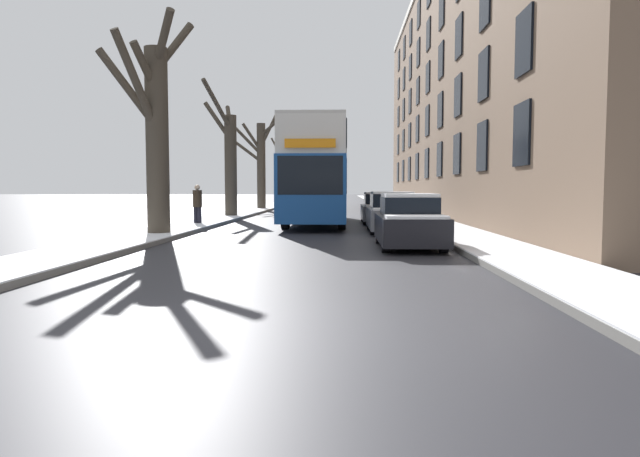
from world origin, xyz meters
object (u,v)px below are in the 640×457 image
at_px(bare_tree_left_1, 229,160).
at_px(bare_tree_left_2, 260,161).
at_px(bare_tree_left_3, 281,171).
at_px(double_decker_bus, 318,170).
at_px(parked_car_2, 382,209).
at_px(oncoming_van, 305,193).
at_px(parked_car_1, 392,213).
at_px(pedestrian_left_sidewalk, 197,204).
at_px(bare_tree_left_0, 155,129).
at_px(parked_car_0, 409,223).

height_order(bare_tree_left_1, bare_tree_left_2, bare_tree_left_2).
bearing_deg(bare_tree_left_3, double_decker_bus, -80.58).
bearing_deg(parked_car_2, bare_tree_left_1, 152.95).
bearing_deg(double_decker_bus, bare_tree_left_1, 135.65).
distance_m(bare_tree_left_1, oncoming_van, 15.72).
height_order(parked_car_1, oncoming_van, oncoming_van).
bearing_deg(pedestrian_left_sidewalk, oncoming_van, 102.27).
distance_m(bare_tree_left_1, bare_tree_left_3, 25.18).
bearing_deg(double_decker_bus, pedestrian_left_sidewalk, -157.57).
distance_m(bare_tree_left_3, parked_car_2, 30.48).
relative_size(bare_tree_left_3, oncoming_van, 1.42).
relative_size(bare_tree_left_0, double_decker_bus, 0.61).
distance_m(parked_car_1, pedestrian_left_sidewalk, 8.48).
relative_size(bare_tree_left_3, pedestrian_left_sidewalk, 4.04).
bearing_deg(bare_tree_left_2, bare_tree_left_1, -89.62).
bearing_deg(oncoming_van, parked_car_2, -75.77).
xyz_separation_m(bare_tree_left_1, parked_car_0, (8.06, -15.43, -2.53)).
distance_m(bare_tree_left_0, parked_car_1, 8.92).
relative_size(bare_tree_left_1, double_decker_bus, 0.62).
bearing_deg(bare_tree_left_0, double_decker_bus, 56.09).
bearing_deg(bare_tree_left_3, parked_car_2, -74.75).
bearing_deg(parked_car_1, pedestrian_left_sidewalk, 161.45).
distance_m(bare_tree_left_1, parked_car_2, 9.40).
relative_size(bare_tree_left_1, parked_car_0, 1.82).
bearing_deg(bare_tree_left_2, pedestrian_left_sidewalk, -89.68).
distance_m(parked_car_0, parked_car_1, 5.70).
relative_size(bare_tree_left_1, bare_tree_left_2, 0.98).
xyz_separation_m(bare_tree_left_3, double_decker_bus, (5.00, -30.13, -0.87)).
xyz_separation_m(bare_tree_left_1, oncoming_van, (3.14, 15.27, -1.97)).
distance_m(double_decker_bus, parked_car_0, 11.05).
xyz_separation_m(double_decker_bus, parked_car_0, (2.99, -10.48, -1.81)).
xyz_separation_m(parked_car_0, parked_car_1, (0.00, 5.70, 0.01)).
relative_size(bare_tree_left_0, bare_tree_left_1, 1.00).
relative_size(bare_tree_left_2, oncoming_van, 1.45).
bearing_deg(bare_tree_left_0, pedestrian_left_sidewalk, 90.28).
distance_m(bare_tree_left_1, double_decker_bus, 7.12).
distance_m(bare_tree_left_1, bare_tree_left_2, 12.07).
xyz_separation_m(double_decker_bus, oncoming_van, (-1.93, 20.23, -1.25)).
xyz_separation_m(bare_tree_left_0, bare_tree_left_2, (-0.13, 24.47, 0.14)).
height_order(double_decker_bus, parked_car_0, double_decker_bus).
height_order(bare_tree_left_0, parked_car_2, bare_tree_left_0).
height_order(bare_tree_left_2, parked_car_1, bare_tree_left_2).
relative_size(double_decker_bus, parked_car_1, 2.64).
height_order(bare_tree_left_2, oncoming_van, bare_tree_left_2).
distance_m(parked_car_0, pedestrian_left_sidewalk, 11.63).
distance_m(double_decker_bus, oncoming_van, 20.36).
relative_size(parked_car_0, oncoming_van, 0.78).
height_order(bare_tree_left_0, double_decker_bus, bare_tree_left_0).
distance_m(bare_tree_left_2, oncoming_van, 5.18).
relative_size(parked_car_0, parked_car_2, 0.92).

